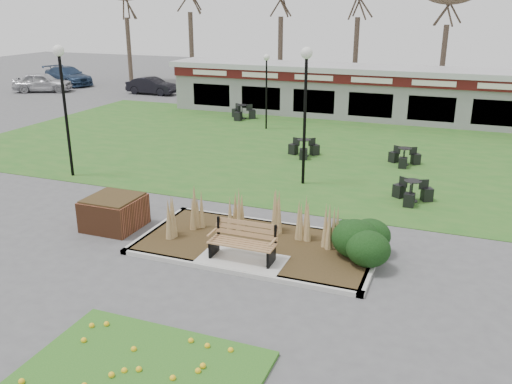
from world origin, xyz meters
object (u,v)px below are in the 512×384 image
(brick_planter, at_px, (114,212))
(car_silver, at_px, (43,82))
(lamp_post_far_left, at_px, (266,75))
(bistro_set_b, at_px, (242,114))
(bistro_set_c, at_px, (412,194))
(car_black, at_px, (152,86))
(food_pavilion, at_px, (375,92))
(lamp_post_mid_left, at_px, (62,82))
(lamp_post_mid_right, at_px, (306,86))
(park_bench, at_px, (243,241))
(bistro_set_d, at_px, (404,159))
(bistro_set_a, at_px, (304,150))
(car_blue, at_px, (68,76))

(brick_planter, xyz_separation_m, car_silver, (-20.29, 20.00, 0.24))
(brick_planter, height_order, lamp_post_far_left, lamp_post_far_left)
(bistro_set_b, xyz_separation_m, bistro_set_c, (10.48, -10.63, -0.02))
(bistro_set_b, distance_m, car_black, 11.25)
(brick_planter, xyz_separation_m, car_black, (-12.11, 21.95, 0.14))
(food_pavilion, relative_size, bistro_set_b, 16.50)
(bistro_set_b, height_order, bistro_set_c, bistro_set_b)
(bistro_set_c, distance_m, car_silver, 31.77)
(lamp_post_mid_left, distance_m, lamp_post_mid_right, 8.79)
(park_bench, distance_m, lamp_post_far_left, 15.71)
(park_bench, distance_m, lamp_post_mid_left, 10.38)
(brick_planter, xyz_separation_m, bistro_set_b, (-2.57, 16.00, -0.19))
(lamp_post_mid_left, xyz_separation_m, car_silver, (-15.79, 16.31, -2.83))
(car_black, bearing_deg, car_silver, 104.14)
(brick_planter, bearing_deg, bistro_set_d, 53.64)
(brick_planter, xyz_separation_m, bistro_set_c, (7.91, 5.37, -0.22))
(food_pavilion, height_order, lamp_post_far_left, lamp_post_far_left)
(lamp_post_mid_left, bearing_deg, bistro_set_a, 38.06)
(lamp_post_mid_left, height_order, bistro_set_b, lamp_post_mid_left)
(bistro_set_d, bearing_deg, car_blue, 153.68)
(bistro_set_a, bearing_deg, bistro_set_b, 130.66)
(bistro_set_d, height_order, car_black, car_black)
(lamp_post_far_left, xyz_separation_m, bistro_set_c, (8.30, -8.67, -2.53))
(lamp_post_mid_left, height_order, car_silver, lamp_post_mid_left)
(brick_planter, bearing_deg, food_pavilion, 76.94)
(brick_planter, bearing_deg, lamp_post_mid_right, 55.88)
(lamp_post_mid_right, height_order, car_blue, lamp_post_mid_right)
(lamp_post_far_left, bearing_deg, bistro_set_b, 138.04)
(brick_planter, relative_size, lamp_post_far_left, 0.39)
(lamp_post_far_left, relative_size, bistro_set_d, 2.91)
(food_pavilion, bearing_deg, bistro_set_c, -75.52)
(bistro_set_a, bearing_deg, bistro_set_d, 2.51)
(bistro_set_b, bearing_deg, food_pavilion, 23.03)
(lamp_post_far_left, relative_size, bistro_set_c, 2.82)
(car_silver, bearing_deg, bistro_set_d, -134.39)
(car_blue, bearing_deg, lamp_post_mid_left, -119.21)
(car_black, bearing_deg, food_pavilion, -99.51)
(bistro_set_a, xyz_separation_m, car_blue, (-23.92, 14.09, 0.46))
(park_bench, xyz_separation_m, car_silver, (-24.69, 20.75, 0.13))
(brick_planter, height_order, lamp_post_mid_right, lamp_post_mid_right)
(bistro_set_c, relative_size, car_silver, 0.32)
(park_bench, height_order, food_pavilion, food_pavilion)
(bistro_set_b, xyz_separation_m, car_silver, (-17.72, 4.00, 0.43))
(park_bench, height_order, bistro_set_b, park_bench)
(bistro_set_d, xyz_separation_m, car_silver, (-27.45, 10.27, 0.46))
(bistro_set_b, relative_size, car_blue, 0.30)
(brick_planter, height_order, bistro_set_b, brick_planter)
(food_pavilion, distance_m, car_silver, 24.72)
(food_pavilion, xyz_separation_m, car_black, (-16.51, 2.99, -0.86))
(park_bench, bearing_deg, lamp_post_far_left, 107.95)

